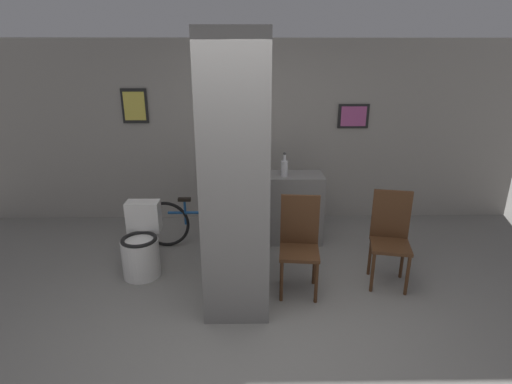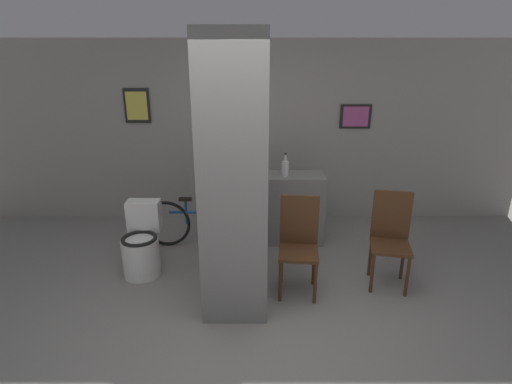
{
  "view_description": "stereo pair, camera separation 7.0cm",
  "coord_description": "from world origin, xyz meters",
  "px_view_note": "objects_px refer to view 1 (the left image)",
  "views": [
    {
      "loc": [
        0.01,
        -3.13,
        2.4
      ],
      "look_at": [
        0.08,
        1.03,
        0.95
      ],
      "focal_mm": 28.0,
      "sensor_mm": 36.0,
      "label": 1
    },
    {
      "loc": [
        0.08,
        -3.13,
        2.4
      ],
      "look_at": [
        0.08,
        1.03,
        0.95
      ],
      "focal_mm": 28.0,
      "sensor_mm": 36.0,
      "label": 2
    }
  ],
  "objects_px": {
    "toilet": "(142,246)",
    "chair_by_doorway": "(390,235)",
    "bottle_tall": "(284,167)",
    "bicycle": "(206,223)",
    "chair_near_pillar": "(299,241)"
  },
  "relations": [
    {
      "from": "chair_by_doorway",
      "to": "bottle_tall",
      "type": "height_order",
      "value": "bottle_tall"
    },
    {
      "from": "bottle_tall",
      "to": "bicycle",
      "type": "bearing_deg",
      "value": -173.83
    },
    {
      "from": "chair_near_pillar",
      "to": "chair_by_doorway",
      "type": "xyz_separation_m",
      "value": [
        1.0,
        0.13,
        0.0
      ]
    },
    {
      "from": "toilet",
      "to": "chair_by_doorway",
      "type": "bearing_deg",
      "value": -4.47
    },
    {
      "from": "chair_by_doorway",
      "to": "bicycle",
      "type": "height_order",
      "value": "chair_by_doorway"
    },
    {
      "from": "chair_by_doorway",
      "to": "toilet",
      "type": "bearing_deg",
      "value": -172.77
    },
    {
      "from": "toilet",
      "to": "bicycle",
      "type": "xyz_separation_m",
      "value": [
        0.67,
        0.66,
        -0.01
      ]
    },
    {
      "from": "chair_near_pillar",
      "to": "bottle_tall",
      "type": "xyz_separation_m",
      "value": [
        -0.07,
        1.12,
        0.48
      ]
    },
    {
      "from": "chair_near_pillar",
      "to": "bicycle",
      "type": "bearing_deg",
      "value": 142.32
    },
    {
      "from": "chair_by_doorway",
      "to": "bottle_tall",
      "type": "distance_m",
      "value": 1.53
    },
    {
      "from": "chair_by_doorway",
      "to": "bottle_tall",
      "type": "xyz_separation_m",
      "value": [
        -1.07,
        0.99,
        0.48
      ]
    },
    {
      "from": "toilet",
      "to": "bicycle",
      "type": "bearing_deg",
      "value": 44.88
    },
    {
      "from": "toilet",
      "to": "bottle_tall",
      "type": "distance_m",
      "value": 1.97
    },
    {
      "from": "toilet",
      "to": "chair_by_doorway",
      "type": "height_order",
      "value": "chair_by_doorway"
    },
    {
      "from": "toilet",
      "to": "chair_near_pillar",
      "type": "distance_m",
      "value": 1.79
    }
  ]
}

